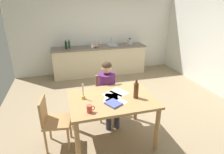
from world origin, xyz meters
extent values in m
cube|color=#937F60|center=(0.00, 0.00, -0.02)|extent=(5.20, 5.20, 0.04)
cube|color=silver|center=(0.00, 2.60, 1.30)|extent=(5.20, 0.12, 2.60)
cube|color=beige|center=(0.00, 2.24, 0.43)|extent=(2.85, 0.60, 0.86)
cube|color=#72665B|center=(0.00, 2.24, 0.88)|extent=(2.89, 0.64, 0.04)
cube|color=tan|center=(-0.46, -0.87, 0.77)|extent=(1.33, 0.96, 0.04)
cylinder|color=tan|center=(-1.07, -1.29, 0.38)|extent=(0.07, 0.07, 0.75)
cylinder|color=tan|center=(0.14, -1.29, 0.38)|extent=(0.07, 0.07, 0.75)
cylinder|color=tan|center=(-1.07, -0.44, 0.38)|extent=(0.07, 0.07, 0.75)
cylinder|color=tan|center=(0.14, -0.44, 0.38)|extent=(0.07, 0.07, 0.75)
cube|color=tan|center=(-0.38, -0.20, 0.45)|extent=(0.41, 0.41, 0.04)
cube|color=tan|center=(-0.39, -0.02, 0.66)|extent=(0.36, 0.04, 0.40)
cylinder|color=tan|center=(-0.55, -0.38, 0.22)|extent=(0.04, 0.04, 0.44)
cylinder|color=tan|center=(-0.21, -0.37, 0.22)|extent=(0.04, 0.04, 0.44)
cylinder|color=tan|center=(-0.56, -0.04, 0.22)|extent=(0.04, 0.04, 0.44)
cylinder|color=tan|center=(-0.22, -0.03, 0.22)|extent=(0.04, 0.04, 0.44)
cylinder|color=#592666|center=(-0.38, -0.22, 0.70)|extent=(0.33, 0.33, 0.50)
sphere|color=#D8AD8C|center=(-0.38, -0.22, 1.06)|extent=(0.20, 0.20, 0.20)
sphere|color=#473323|center=(-0.38, -0.22, 1.10)|extent=(0.19, 0.19, 0.19)
cylinder|color=#383847|center=(-0.46, -0.42, 0.45)|extent=(0.14, 0.38, 0.13)
cylinder|color=#383847|center=(-0.45, -0.61, 0.23)|extent=(0.10, 0.10, 0.45)
cylinder|color=#383847|center=(-0.30, -0.41, 0.45)|extent=(0.14, 0.38, 0.13)
cylinder|color=#383847|center=(-0.29, -0.60, 0.23)|extent=(0.10, 0.10, 0.45)
cube|color=tan|center=(-1.33, -0.79, 0.46)|extent=(0.45, 0.45, 0.04)
cube|color=tan|center=(-1.51, -0.76, 0.67)|extent=(0.08, 0.36, 0.40)
cylinder|color=tan|center=(-1.19, -0.98, 0.22)|extent=(0.04, 0.04, 0.45)
cylinder|color=tan|center=(-1.14, -0.65, 0.22)|extent=(0.04, 0.04, 0.45)
cylinder|color=tan|center=(-1.52, -0.93, 0.22)|extent=(0.04, 0.04, 0.45)
cylinder|color=tan|center=(-1.47, -0.60, 0.22)|extent=(0.04, 0.04, 0.45)
cylinder|color=#D84C3F|center=(-0.87, -1.18, 0.84)|extent=(0.08, 0.08, 0.11)
torus|color=#D84C3F|center=(-0.82, -1.18, 0.85)|extent=(0.07, 0.01, 0.07)
cylinder|color=gold|center=(-0.90, -0.78, 0.82)|extent=(0.06, 0.06, 0.05)
cylinder|color=white|center=(-0.90, -0.78, 0.94)|extent=(0.02, 0.02, 0.20)
cube|color=#4A58A5|center=(-0.49, -1.06, 0.80)|extent=(0.27, 0.28, 0.02)
cube|color=white|center=(-0.43, -0.99, 0.79)|extent=(0.33, 0.36, 0.00)
cube|color=white|center=(-0.47, -0.86, 0.79)|extent=(0.30, 0.35, 0.00)
cube|color=white|center=(-0.30, -0.70, 0.79)|extent=(0.33, 0.36, 0.00)
cube|color=white|center=(-0.43, -0.79, 0.79)|extent=(0.33, 0.36, 0.00)
cylinder|color=#593319|center=(-0.10, -0.96, 0.91)|extent=(0.08, 0.08, 0.25)
cylinder|color=#593319|center=(-0.10, -0.96, 1.07)|extent=(0.04, 0.04, 0.06)
cylinder|color=#B2B7BC|center=(0.43, 2.24, 0.92)|extent=(0.36, 0.36, 0.04)
cylinder|color=silver|center=(0.43, 2.40, 1.02)|extent=(0.02, 0.02, 0.24)
cylinder|color=black|center=(-1.00, 2.22, 1.00)|extent=(0.07, 0.07, 0.20)
cylinder|color=black|center=(-1.00, 2.22, 1.12)|extent=(0.03, 0.03, 0.05)
cylinder|color=#194C23|center=(-0.90, 2.28, 1.00)|extent=(0.06, 0.06, 0.20)
cylinder|color=#194C23|center=(-0.90, 2.28, 1.12)|extent=(0.03, 0.03, 0.05)
ellipsoid|color=tan|center=(-0.14, 2.19, 0.95)|extent=(0.22, 0.22, 0.10)
cylinder|color=#B7BABF|center=(1.00, 2.24, 0.99)|extent=(0.18, 0.18, 0.18)
cone|color=#262628|center=(1.00, 2.24, 1.10)|extent=(0.11, 0.11, 0.04)
cylinder|color=silver|center=(0.06, 2.39, 0.90)|extent=(0.06, 0.06, 0.00)
cylinder|color=silver|center=(0.06, 2.39, 0.94)|extent=(0.01, 0.01, 0.07)
cone|color=silver|center=(0.06, 2.39, 1.01)|extent=(0.07, 0.07, 0.08)
cylinder|color=silver|center=(-0.04, 2.39, 0.90)|extent=(0.06, 0.06, 0.00)
cylinder|color=silver|center=(-0.04, 2.39, 0.94)|extent=(0.01, 0.01, 0.07)
cone|color=silver|center=(-0.04, 2.39, 1.01)|extent=(0.07, 0.07, 0.08)
cylinder|color=silver|center=(-0.17, 2.39, 0.90)|extent=(0.06, 0.06, 0.00)
cylinder|color=silver|center=(-0.17, 2.39, 0.94)|extent=(0.01, 0.01, 0.07)
cone|color=silver|center=(-0.17, 2.39, 1.01)|extent=(0.07, 0.07, 0.08)
cylinder|color=silver|center=(-0.29, 2.39, 0.90)|extent=(0.06, 0.06, 0.00)
cylinder|color=silver|center=(-0.29, 2.39, 0.94)|extent=(0.01, 0.01, 0.07)
cone|color=silver|center=(-0.29, 2.39, 1.01)|extent=(0.07, 0.07, 0.08)
cylinder|color=white|center=(-0.25, 2.09, 0.95)|extent=(0.08, 0.08, 0.10)
torus|color=white|center=(-0.21, 2.09, 0.95)|extent=(0.07, 0.01, 0.07)
camera|label=1|loc=(-1.16, -3.38, 2.21)|focal=30.09mm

